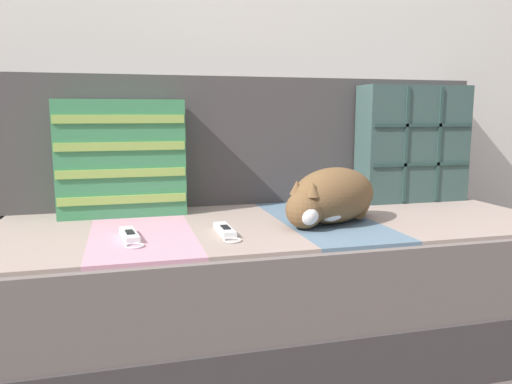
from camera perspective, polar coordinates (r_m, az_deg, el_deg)
The scene contains 8 objects.
ground_plane at distance 1.59m, azimuth 3.86°, elevation -18.75°, with size 14.00×14.00×0.00m, color #564C47.
couch at distance 1.64m, azimuth 2.30°, elevation -10.20°, with size 1.79×0.81×0.41m.
sofa_backrest at distance 1.87m, azimuth -0.69°, elevation 5.91°, with size 1.75×0.14×0.46m.
throw_pillow_quilted at distance 1.98m, azimuth 17.45°, elevation 5.28°, with size 0.41×0.14×0.43m.
throw_pillow_striped at distance 1.67m, azimuth -15.12°, elevation 3.77°, with size 0.40×0.14×0.37m.
sleeping_cat at distance 1.51m, azimuth 8.50°, elevation -0.63°, with size 0.37×0.32×0.17m.
game_remote_near at distance 1.38m, azimuth -3.54°, elevation -4.44°, with size 0.05×0.19×0.02m.
game_remote_far at distance 1.36m, azimuth -14.23°, elevation -4.87°, with size 0.07×0.19×0.02m.
Camera 1 is at (-0.46, -1.33, 0.74)m, focal length 35.00 mm.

